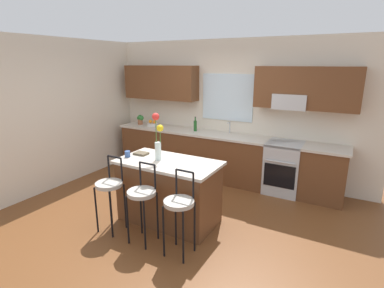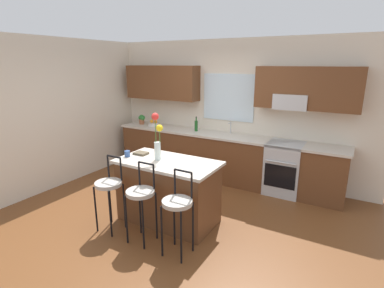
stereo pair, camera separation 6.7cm
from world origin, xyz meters
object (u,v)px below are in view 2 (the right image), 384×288
object	(u,v)px
oven_range	(284,168)
fruit_bowl_oranges	(154,124)
bar_stool_near	(109,187)
cookbook	(141,153)
flower_vase	(157,137)
mug_ceramic	(127,154)
bar_stool_middle	(141,196)
kitchen_island	(168,191)
potted_plant_small	(142,119)
bar_stool_far	(178,206)
bottle_olive_oil	(196,126)

from	to	relation	value
oven_range	fruit_bowl_oranges	distance (m)	2.91
bar_stool_near	cookbook	distance (m)	0.73
flower_vase	mug_ceramic	size ratio (longest dim) A/B	7.46
bar_stool_near	bar_stool_middle	size ratio (longest dim) A/B	1.00
kitchen_island	bar_stool_middle	bearing A→B (deg)	-90.00
kitchen_island	flower_vase	distance (m)	0.80
kitchen_island	potted_plant_small	world-z (taller)	potted_plant_small
kitchen_island	bar_stool_near	size ratio (longest dim) A/B	1.40
bar_stool_far	cookbook	bearing A→B (deg)	148.21
bar_stool_middle	oven_range	bearing A→B (deg)	63.39
cookbook	mug_ceramic	bearing A→B (deg)	-117.11
bar_stool_middle	potted_plant_small	bearing A→B (deg)	128.71
bar_stool_near	bar_stool_middle	world-z (taller)	same
bar_stool_middle	bottle_olive_oil	bearing A→B (deg)	103.14
bar_stool_near	bar_stool_far	world-z (taller)	same
kitchen_island	bottle_olive_oil	world-z (taller)	bottle_olive_oil
bottle_olive_oil	kitchen_island	bearing A→B (deg)	-72.81
bar_stool_middle	bar_stool_far	distance (m)	0.55
bar_stool_near	fruit_bowl_oranges	world-z (taller)	fruit_bowl_oranges
cookbook	bar_stool_far	bearing A→B (deg)	-31.79
oven_range	bar_stool_middle	distance (m)	2.73
bar_stool_near	fruit_bowl_oranges	size ratio (longest dim) A/B	4.34
bar_stool_middle	bar_stool_far	xyz separation A→B (m)	(0.55, 0.00, 0.00)
bottle_olive_oil	oven_range	bearing A→B (deg)	-0.79
fruit_bowl_oranges	kitchen_island	bearing A→B (deg)	-48.51
bar_stool_near	potted_plant_small	size ratio (longest dim) A/B	4.81
mug_ceramic	bar_stool_far	bearing A→B (deg)	-22.12
kitchen_island	bar_stool_far	xyz separation A→B (m)	(0.55, -0.60, 0.17)
flower_vase	mug_ceramic	distance (m)	0.57
kitchen_island	bar_stool_far	distance (m)	0.84
bar_stool_near	bar_stool_middle	bearing A→B (deg)	0.00
bar_stool_middle	cookbook	bearing A→B (deg)	128.39
fruit_bowl_oranges	oven_range	bearing A→B (deg)	-0.49
kitchen_island	flower_vase	bearing A→B (deg)	-174.44
oven_range	bar_stool_middle	size ratio (longest dim) A/B	0.88
kitchen_island	bar_stool_near	xyz separation A→B (m)	(-0.55, -0.60, 0.17)
cookbook	potted_plant_small	size ratio (longest dim) A/B	0.92
bar_stool_near	flower_vase	world-z (taller)	flower_vase
oven_range	flower_vase	size ratio (longest dim) A/B	1.37
cookbook	fruit_bowl_oranges	distance (m)	2.11
bar_stool_near	flower_vase	bearing A→B (deg)	56.13
cookbook	flower_vase	bearing A→B (deg)	-11.97
kitchen_island	bar_stool_far	bearing A→B (deg)	-47.73
mug_ceramic	potted_plant_small	size ratio (longest dim) A/B	0.42
flower_vase	potted_plant_small	distance (m)	2.62
oven_range	bar_stool_far	xyz separation A→B (m)	(-0.67, -2.44, 0.18)
bar_stool_near	mug_ceramic	size ratio (longest dim) A/B	11.58
kitchen_island	bar_stool_middle	size ratio (longest dim) A/B	1.40
mug_ceramic	bottle_olive_oil	distance (m)	1.99
oven_range	fruit_bowl_oranges	bearing A→B (deg)	179.51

